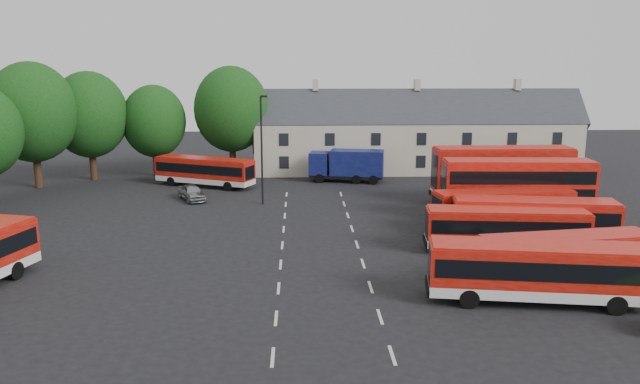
{
  "coord_description": "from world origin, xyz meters",
  "views": [
    {
      "loc": [
        1.15,
        -37.95,
        12.12
      ],
      "look_at": [
        2.75,
        8.65,
        2.2
      ],
      "focal_mm": 35.0,
      "sensor_mm": 36.0,
      "label": 1
    }
  ],
  "objects_px": {
    "box_truck": "(348,164)",
    "silver_car": "(192,193)",
    "bus_row_a": "(539,268)",
    "lamppost": "(262,147)",
    "bus_dd_south": "(517,186)"
  },
  "relations": [
    {
      "from": "box_truck",
      "to": "silver_car",
      "type": "distance_m",
      "value": 16.42
    },
    {
      "from": "silver_car",
      "to": "box_truck",
      "type": "bearing_deg",
      "value": 2.19
    },
    {
      "from": "bus_row_a",
      "to": "box_truck",
      "type": "xyz_separation_m",
      "value": [
        -7.11,
        32.39,
        -0.03
      ]
    },
    {
      "from": "box_truck",
      "to": "silver_car",
      "type": "height_order",
      "value": "box_truck"
    },
    {
      "from": "bus_row_a",
      "to": "lamppost",
      "type": "distance_m",
      "value": 27.45
    },
    {
      "from": "bus_row_a",
      "to": "bus_dd_south",
      "type": "bearing_deg",
      "value": 83.17
    },
    {
      "from": "bus_dd_south",
      "to": "box_truck",
      "type": "xyz_separation_m",
      "value": [
        -11.87,
        15.43,
        -0.83
      ]
    },
    {
      "from": "box_truck",
      "to": "lamppost",
      "type": "distance_m",
      "value": 12.96
    },
    {
      "from": "silver_car",
      "to": "lamppost",
      "type": "relative_size",
      "value": 0.44
    },
    {
      "from": "bus_dd_south",
      "to": "silver_car",
      "type": "height_order",
      "value": "bus_dd_south"
    },
    {
      "from": "bus_dd_south",
      "to": "lamppost",
      "type": "distance_m",
      "value": 20.82
    },
    {
      "from": "lamppost",
      "to": "bus_row_a",
      "type": "bearing_deg",
      "value": -56.31
    },
    {
      "from": "silver_car",
      "to": "bus_row_a",
      "type": "bearing_deg",
      "value": -75.56
    },
    {
      "from": "lamppost",
      "to": "box_truck",
      "type": "bearing_deg",
      "value": 50.4
    },
    {
      "from": "bus_row_a",
      "to": "lamppost",
      "type": "height_order",
      "value": "lamppost"
    }
  ]
}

